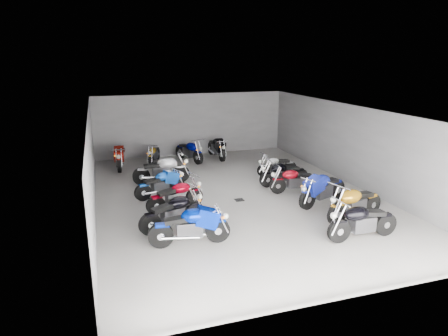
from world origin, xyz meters
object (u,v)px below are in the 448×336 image
Objects in this scene: motorcycle_left_c at (174,212)px; motorcycle_right_c at (322,189)px; motorcycle_right_f at (277,165)px; motorcycle_right_d at (295,180)px; motorcycle_back_b at (154,154)px; motorcycle_left_d at (176,196)px; motorcycle_left_e at (161,184)px; motorcycle_right_b at (355,203)px; motorcycle_right_a at (362,221)px; motorcycle_back_a at (120,156)px; motorcycle_right_e at (283,173)px; drain_grate at (239,200)px; motorcycle_back_d at (217,148)px; motorcycle_left_b at (191,226)px; motorcycle_left_f at (162,170)px; motorcycle_back_c at (189,151)px.

motorcycle_left_c is 0.94× the size of motorcycle_right_c.
motorcycle_left_c reaches higher than motorcycle_right_f.
motorcycle_back_b is at bearing 45.41° from motorcycle_right_d.
motorcycle_left_d is 5.68m from motorcycle_right_f.
motorcycle_left_e is 1.05× the size of motorcycle_right_f.
motorcycle_right_c is (-0.24, 1.54, 0.01)m from motorcycle_right_b.
motorcycle_left_e is 0.96× the size of motorcycle_right_d.
motorcycle_back_a is at bearing 31.40° from motorcycle_right_a.
motorcycle_right_e is (4.93, -0.17, 0.02)m from motorcycle_left_e.
motorcycle_right_a is 0.98× the size of motorcycle_right_b.
drain_grate is at bearing 103.71° from motorcycle_left_c.
motorcycle_right_c is at bearing 144.80° from motorcycle_back_b.
motorcycle_right_d is 0.90× the size of motorcycle_back_d.
motorcycle_right_c is (2.64, -1.27, 0.56)m from drain_grate.
motorcycle_right_d is at bearing 128.01° from motorcycle_left_b.
motorcycle_left_b is at bearing 1.64° from motorcycle_left_f.
motorcycle_back_c is (2.00, 8.95, -0.02)m from motorcycle_left_b.
motorcycle_left_f reaches higher than motorcycle_back_c.
motorcycle_right_a is at bearing 150.66° from motorcycle_right_c.
motorcycle_back_a is at bearing 51.25° from motorcycle_right_e.
motorcycle_back_a reaches higher than motorcycle_left_d.
motorcycle_left_c is 0.95× the size of motorcycle_right_a.
motorcycle_left_e is 0.86× the size of motorcycle_right_b.
motorcycle_right_d is 2.36m from motorcycle_right_f.
motorcycle_left_f is at bearing 28.34° from motorcycle_right_b.
motorcycle_right_e is at bearing 148.83° from motorcycle_back_a.
motorcycle_back_a is at bearing -149.96° from motorcycle_left_f.
motorcycle_back_c is at bearing 152.48° from motorcycle_left_f.
drain_grate is at bearing 131.44° from motorcycle_back_b.
motorcycle_left_d is 6.21m from motorcycle_back_a.
motorcycle_left_c is 0.90× the size of motorcycle_back_a.
motorcycle_right_c reaches higher than motorcycle_right_b.
motorcycle_right_d is at bearing -8.03° from motorcycle_right_c.
motorcycle_right_f is (4.97, -0.39, -0.11)m from motorcycle_left_f.
motorcycle_left_e is at bearing 39.43° from motorcycle_right_b.
motorcycle_left_f is 5.40m from motorcycle_right_d.
drain_grate is 2.37m from motorcycle_right_d.
motorcycle_left_f reaches higher than motorcycle_right_e.
motorcycle_back_a is (-3.84, 5.79, 0.56)m from drain_grate.
motorcycle_left_c is at bearing -147.80° from drain_grate.
motorcycle_left_d is 1.00× the size of motorcycle_right_d.
motorcycle_back_b is at bearing 109.45° from drain_grate.
motorcycle_back_b is (-4.48, 5.17, -0.06)m from motorcycle_right_e.
drain_grate is 6.97m from motorcycle_back_a.
motorcycle_back_d reaches higher than motorcycle_left_c.
motorcycle_back_c is (2.25, 7.72, 0.00)m from motorcycle_left_c.
motorcycle_right_f is 0.89× the size of motorcycle_back_c.
motorcycle_left_d is at bearing -177.18° from motorcycle_left_b.
motorcycle_back_a is at bearing 1.42° from motorcycle_back_d.
motorcycle_left_b is at bearing 110.20° from motorcycle_back_b.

